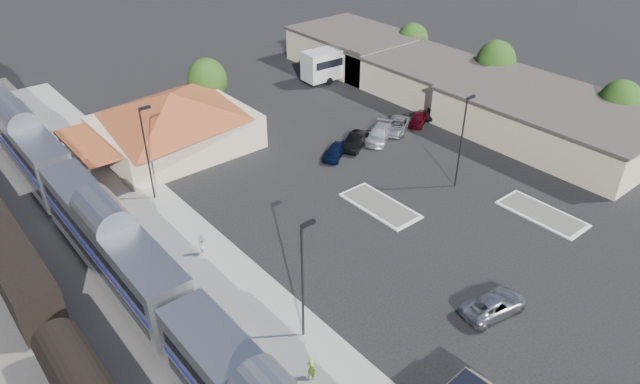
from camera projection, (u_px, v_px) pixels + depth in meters
ground at (363, 233)px, 47.58m from camera, size 280.00×280.00×0.00m
railbed at (77, 291)px, 41.41m from camera, size 16.00×100.00×0.12m
platform at (200, 255)px, 44.96m from camera, size 5.50×92.00×0.18m
passenger_train at (111, 246)px, 41.30m from camera, size 3.00×104.00×5.55m
freight_cars at (14, 267)px, 40.77m from camera, size 2.80×46.00×4.00m
station_depot at (173, 121)px, 59.20m from camera, size 18.35×12.24×6.20m
buildings_east at (449, 83)px, 70.94m from camera, size 14.40×51.40×4.80m
traffic_island_south at (380, 205)px, 51.01m from camera, size 3.30×7.50×0.21m
traffic_island_north at (542, 214)px, 49.88m from camera, size 3.30×7.50×0.21m
lamp_plat_s at (303, 273)px, 34.93m from camera, size 1.08×0.25×9.00m
lamp_plat_n at (147, 147)px, 49.36m from camera, size 1.08×0.25×9.00m
lamp_lot at (463, 135)px, 51.34m from camera, size 1.08×0.25×9.00m
tree_east_a at (620, 103)px, 61.36m from camera, size 4.56×4.56×6.42m
tree_east_b at (496, 62)px, 71.67m from camera, size 4.94×4.94×6.96m
tree_east_c at (413, 40)px, 81.09m from camera, size 4.41×4.41×6.21m
tree_depot at (207, 80)px, 66.77m from camera, size 4.71×4.71×6.63m
suv at (494, 305)px, 39.24m from camera, size 5.34×3.08×1.40m
coach_bus at (347, 58)px, 78.15m from camera, size 13.70×3.82×4.34m
person_a at (311, 369)px, 34.11m from camera, size 0.52×0.67×1.61m
person_b at (201, 247)px, 44.40m from camera, size 0.67×0.82×1.56m
parked_car_a at (335, 152)px, 58.57m from camera, size 4.19×3.46×1.35m
parked_car_b at (356, 141)px, 60.46m from camera, size 4.77×3.67×1.51m
parked_car_c at (379, 134)px, 62.00m from camera, size 5.55×4.44×1.51m
parked_car_d at (398, 125)px, 63.96m from camera, size 5.40×4.46×1.37m
parked_car_e at (419, 119)px, 65.50m from camera, size 4.35×3.20×1.38m
parked_car_f at (435, 110)px, 67.40m from camera, size 4.77×3.71×1.51m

